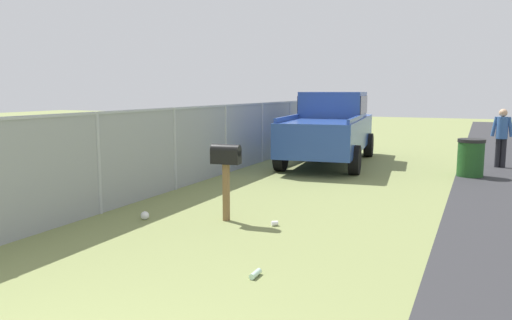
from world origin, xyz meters
TOP-DOWN VIEW (x-y plane):
  - mailbox at (5.58, 1.29)m, footprint 0.25×0.50m
  - pickup_truck at (12.87, 1.61)m, footprint 5.79×2.70m
  - trash_bin at (11.89, -2.28)m, footprint 0.66×0.66m
  - pedestrian at (13.82, -3.01)m, footprint 0.30×0.57m
  - fence_section at (8.61, 3.51)m, footprint 16.50×0.07m
  - litter_bottle_near_hydrant at (3.48, -0.19)m, footprint 0.22×0.07m
  - litter_cup_midfield_b at (5.60, 0.44)m, footprint 0.13×0.13m
  - litter_bag_midfield_a at (5.06, 2.55)m, footprint 0.14×0.14m

SIDE VIEW (x-z plane):
  - litter_bottle_near_hydrant at x=3.48m, z-range 0.00..0.07m
  - litter_cup_midfield_b at x=5.60m, z-range 0.00..0.08m
  - litter_bag_midfield_a at x=5.06m, z-range 0.00..0.14m
  - trash_bin at x=11.89m, z-range 0.00..0.94m
  - pedestrian at x=13.82m, z-range 0.13..1.76m
  - fence_section at x=8.61m, z-range 0.07..1.85m
  - mailbox at x=5.58m, z-range 0.37..1.64m
  - pickup_truck at x=12.87m, z-range 0.06..2.15m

